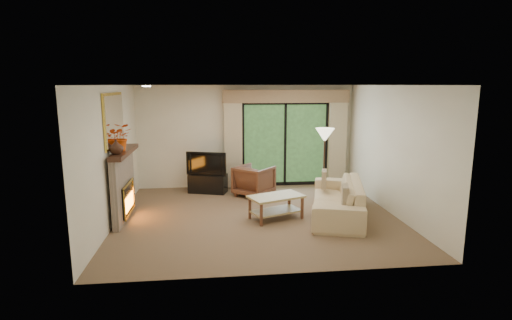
{
  "coord_description": "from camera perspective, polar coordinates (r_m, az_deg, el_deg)",
  "views": [
    {
      "loc": [
        -0.9,
        -7.62,
        2.61
      ],
      "look_at": [
        0.0,
        0.3,
        1.1
      ],
      "focal_mm": 28.0,
      "sensor_mm": 36.0,
      "label": 1
    }
  ],
  "objects": [
    {
      "name": "media_console",
      "position": [
        9.86,
        -6.88,
        -3.34
      ],
      "size": [
        0.98,
        0.66,
        0.45
      ],
      "primitive_type": "cube",
      "rotation": [
        0.0,
        0.0,
        -0.3
      ],
      "color": "black",
      "rests_on": "floor"
    },
    {
      "name": "floor",
      "position": [
        8.1,
        0.24,
        -8.06
      ],
      "size": [
        5.5,
        5.5,
        0.0
      ],
      "primitive_type": "plane",
      "color": "brown",
      "rests_on": "ground"
    },
    {
      "name": "wall_right",
      "position": [
        8.55,
        18.89,
        1.33
      ],
      "size": [
        0.0,
        5.0,
        5.0
      ],
      "primitive_type": "plane",
      "rotation": [
        1.57,
        0.0,
        -1.57
      ],
      "color": "silver",
      "rests_on": "ground"
    },
    {
      "name": "wall_front",
      "position": [
        5.36,
        3.37,
        -3.43
      ],
      "size": [
        5.0,
        0.0,
        5.0
      ],
      "primitive_type": "plane",
      "rotation": [
        -1.57,
        0.0,
        0.0
      ],
      "color": "silver",
      "rests_on": "ground"
    },
    {
      "name": "curtain_right",
      "position": [
        10.57,
        11.51,
        2.84
      ],
      "size": [
        0.45,
        0.18,
        2.35
      ],
      "primitive_type": "cube",
      "color": "tan",
      "rests_on": "floor"
    },
    {
      "name": "mirror",
      "position": [
        8.06,
        -19.57,
        5.41
      ],
      "size": [
        0.07,
        1.45,
        1.02
      ],
      "primitive_type": null,
      "color": "gold",
      "rests_on": "wall_left"
    },
    {
      "name": "wall_left",
      "position": [
        7.95,
        -19.85,
        0.6
      ],
      "size": [
        0.0,
        5.0,
        5.0
      ],
      "primitive_type": "plane",
      "rotation": [
        1.57,
        0.0,
        1.57
      ],
      "color": "silver",
      "rests_on": "ground"
    },
    {
      "name": "ceiling",
      "position": [
        7.67,
        0.26,
        10.65
      ],
      "size": [
        5.5,
        5.5,
        0.0
      ],
      "primitive_type": "plane",
      "rotation": [
        3.14,
        0.0,
        0.0
      ],
      "color": "silver",
      "rests_on": "ground"
    },
    {
      "name": "vase",
      "position": [
        7.65,
        -19.34,
        1.8
      ],
      "size": [
        0.29,
        0.29,
        0.27
      ],
      "primitive_type": "imported",
      "rotation": [
        0.0,
        0.0,
        0.16
      ],
      "color": "#371F14",
      "rests_on": "fireplace"
    },
    {
      "name": "sofa",
      "position": [
        8.25,
        11.52,
        -5.37
      ],
      "size": [
        1.58,
        2.59,
        0.71
      ],
      "primitive_type": "imported",
      "rotation": [
        0.0,
        0.0,
        -1.85
      ],
      "color": "#D1B687",
      "rests_on": "floor"
    },
    {
      "name": "armchair",
      "position": [
        9.49,
        -0.29,
        -2.96
      ],
      "size": [
        1.11,
        1.11,
        0.73
      ],
      "primitive_type": "imported",
      "rotation": [
        0.0,
        0.0,
        2.43
      ],
      "color": "brown",
      "rests_on": "floor"
    },
    {
      "name": "fireplace",
      "position": [
        8.24,
        -18.45,
        -3.35
      ],
      "size": [
        0.24,
        1.7,
        1.37
      ],
      "primitive_type": null,
      "color": "gray",
      "rests_on": "floor"
    },
    {
      "name": "sliding_door",
      "position": [
        10.36,
        4.17,
        2.31
      ],
      "size": [
        2.26,
        0.1,
        2.16
      ],
      "primitive_type": null,
      "color": "black",
      "rests_on": "floor"
    },
    {
      "name": "wall_back",
      "position": [
        10.24,
        -1.39,
        3.37
      ],
      "size": [
        5.0,
        0.0,
        5.0
      ],
      "primitive_type": "plane",
      "rotation": [
        1.57,
        0.0,
        0.0
      ],
      "color": "silver",
      "rests_on": "ground"
    },
    {
      "name": "tv",
      "position": [
        9.75,
        -6.95,
        -0.43
      ],
      "size": [
        0.98,
        0.42,
        0.57
      ],
      "primitive_type": "imported",
      "rotation": [
        0.0,
        0.0,
        -0.3
      ],
      "color": "black",
      "rests_on": "media_console"
    },
    {
      "name": "floor_lamp",
      "position": [
        9.44,
        9.68,
        -0.41
      ],
      "size": [
        0.47,
        0.47,
        1.62
      ],
      "primitive_type": null,
      "rotation": [
        0.0,
        0.0,
        0.08
      ],
      "color": "#FDF7CD",
      "rests_on": "floor"
    },
    {
      "name": "branches",
      "position": [
        7.95,
        -18.88,
        3.1
      ],
      "size": [
        0.48,
        0.41,
        0.53
      ],
      "primitive_type": "imported",
      "rotation": [
        0.0,
        0.0,
        -0.0
      ],
      "color": "#CC460C",
      "rests_on": "fireplace"
    },
    {
      "name": "coffee_table",
      "position": [
        7.92,
        2.87,
        -6.73
      ],
      "size": [
        1.18,
        0.92,
        0.47
      ],
      "primitive_type": null,
      "rotation": [
        0.0,
        0.0,
        0.38
      ],
      "color": "tan",
      "rests_on": "floor"
    },
    {
      "name": "pillow_near",
      "position": [
        7.53,
        12.62,
        -5.08
      ],
      "size": [
        0.22,
        0.42,
        0.41
      ],
      "primitive_type": "cube",
      "rotation": [
        0.0,
        0.0,
        -0.28
      ],
      "color": "brown",
      "rests_on": "sofa"
    },
    {
      "name": "curtain_left",
      "position": [
        10.07,
        -3.29,
        2.66
      ],
      "size": [
        0.45,
        0.18,
        2.35
      ],
      "primitive_type": "cube",
      "color": "tan",
      "rests_on": "floor"
    },
    {
      "name": "cornice",
      "position": [
        10.16,
        4.36,
        9.06
      ],
      "size": [
        3.2,
        0.24,
        0.32
      ],
      "primitive_type": "cube",
      "color": "#957452",
      "rests_on": "wall_back"
    },
    {
      "name": "pillow_far",
      "position": [
        8.81,
        9.69,
        -2.69
      ],
      "size": [
        0.2,
        0.4,
        0.38
      ],
      "primitive_type": "cube",
      "rotation": [
        0.0,
        0.0,
        -0.28
      ],
      "color": "brown",
      "rests_on": "sofa"
    }
  ]
}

